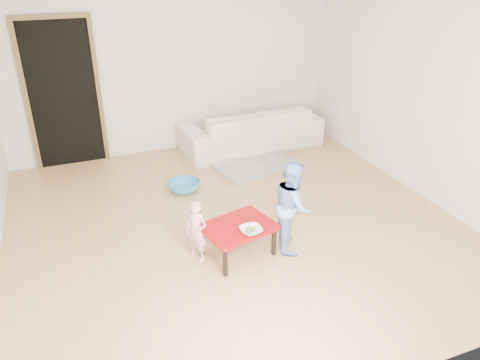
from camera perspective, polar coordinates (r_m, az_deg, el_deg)
floor at (r=5.48m, az=-0.77°, el=-5.22°), size 5.00×5.00×0.01m
back_wall at (r=7.23m, az=-8.12°, el=13.61°), size 5.00×0.02×2.60m
right_wall at (r=6.22m, az=21.56°, el=9.94°), size 0.02×5.00×2.60m
doorway at (r=7.09m, az=-20.72°, el=9.62°), size 1.02×0.08×2.11m
sofa at (r=7.42m, az=1.36°, el=6.30°), size 2.24×0.98×0.64m
cushion at (r=7.10m, az=0.11°, el=6.73°), size 0.46×0.41×0.12m
red_table at (r=4.86m, az=-0.25°, el=-7.32°), size 0.82×0.69×0.35m
bowl at (r=4.63m, az=1.35°, el=-6.17°), size 0.22×0.22×0.05m
broccoli at (r=4.63m, az=1.35°, el=-6.15°), size 0.12×0.12×0.06m
child_pink at (r=4.73m, az=-5.33°, el=-6.29°), size 0.28×0.29×0.66m
child_blue at (r=4.86m, az=6.43°, el=-3.13°), size 0.51×0.58×0.98m
basin at (r=6.18m, az=-6.86°, el=-0.79°), size 0.43×0.43×0.13m
blanket at (r=6.92m, az=1.46°, el=2.12°), size 1.31×1.16×0.06m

